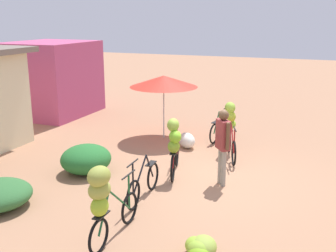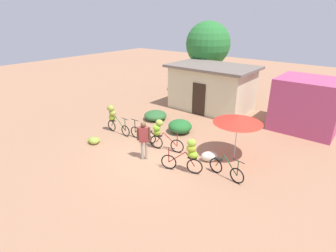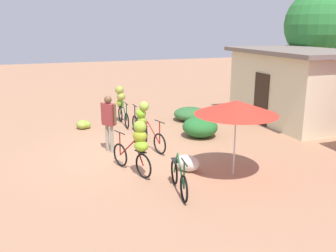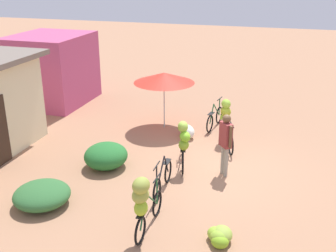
# 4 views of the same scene
# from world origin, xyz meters

# --- Properties ---
(ground_plane) EXTENTS (60.00, 60.00, 0.00)m
(ground_plane) POSITION_xyz_m (0.00, 0.00, 0.00)
(ground_plane) COLOR #A67656
(building_low) EXTENTS (5.42, 3.50, 2.88)m
(building_low) POSITION_xyz_m (-1.50, 7.42, 1.46)
(building_low) COLOR beige
(building_low) RESTS_ON ground
(shop_pink) EXTENTS (3.20, 2.80, 2.80)m
(shop_pink) POSITION_xyz_m (4.25, 7.61, 1.40)
(shop_pink) COLOR #B74774
(shop_pink) RESTS_ON ground
(tree_behind_building) EXTENTS (3.30, 3.30, 5.47)m
(tree_behind_building) POSITION_xyz_m (-3.68, 10.36, 3.80)
(tree_behind_building) COLOR brown
(tree_behind_building) RESTS_ON ground
(hedge_bush_front_left) EXTENTS (1.35, 1.36, 0.53)m
(hedge_bush_front_left) POSITION_xyz_m (-3.03, 3.57, 0.27)
(hedge_bush_front_left) COLOR #306733
(hedge_bush_front_left) RESTS_ON ground
(hedge_bush_front_right) EXTENTS (1.28, 1.22, 0.70)m
(hedge_bush_front_right) POSITION_xyz_m (-0.74, 2.95, 0.35)
(hedge_bush_front_right) COLOR #266B2D
(hedge_bush_front_right) RESTS_ON ground
(market_umbrella) EXTENTS (2.10, 2.10, 1.98)m
(market_umbrella) POSITION_xyz_m (2.73, 2.30, 1.81)
(market_umbrella) COLOR beige
(market_umbrella) RESTS_ON ground
(bicycle_leftmost) EXTENTS (1.69, 0.40, 1.48)m
(bicycle_leftmost) POSITION_xyz_m (-3.54, 0.80, 0.91)
(bicycle_leftmost) COLOR black
(bicycle_leftmost) RESTS_ON ground
(bicycle_near_pile) EXTENTS (1.66, 0.15, 0.99)m
(bicycle_near_pile) POSITION_xyz_m (-1.60, 1.00, 0.34)
(bicycle_near_pile) COLOR black
(bicycle_near_pile) RESTS_ON ground
(bicycle_center_loaded) EXTENTS (1.65, 0.62, 1.48)m
(bicycle_center_loaded) POSITION_xyz_m (-0.27, 0.81, 0.83)
(bicycle_center_loaded) COLOR black
(bicycle_center_loaded) RESTS_ON ground
(bicycle_by_shop) EXTENTS (1.64, 0.71, 1.48)m
(bicycle_by_shop) POSITION_xyz_m (1.86, -0.02, 0.84)
(bicycle_by_shop) COLOR black
(bicycle_by_shop) RESTS_ON ground
(bicycle_rightmost) EXTENTS (1.59, 0.30, 0.95)m
(bicycle_rightmost) POSITION_xyz_m (3.20, 0.59, 0.35)
(bicycle_rightmost) COLOR black
(bicycle_rightmost) RESTS_ON ground
(banana_pile_on_ground) EXTENTS (0.68, 0.66, 0.33)m
(banana_pile_on_ground) POSITION_xyz_m (-3.26, -0.76, 0.15)
(banana_pile_on_ground) COLOR #8FB736
(banana_pile_on_ground) RESTS_ON ground
(produce_sack) EXTENTS (0.82, 0.78, 0.44)m
(produce_sack) POSITION_xyz_m (2.04, 1.29, 0.22)
(produce_sack) COLOR silver
(produce_sack) RESTS_ON ground
(person_vendor) EXTENTS (0.47, 0.40, 1.75)m
(person_vendor) POSITION_xyz_m (-0.24, -0.34, 1.08)
(person_vendor) COLOR gray
(person_vendor) RESTS_ON ground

